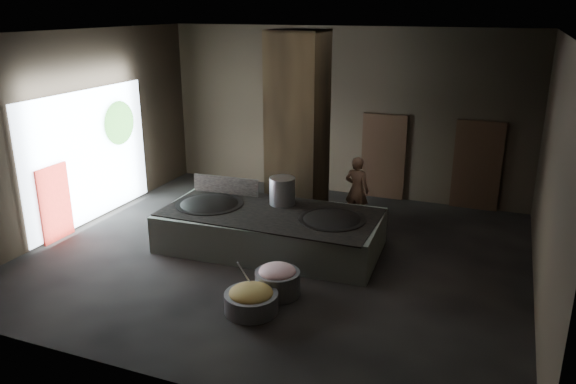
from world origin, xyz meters
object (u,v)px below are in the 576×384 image
at_px(meat_basin, 277,283).
at_px(stock_pot, 282,191).
at_px(wok_left, 209,207).
at_px(wok_right, 332,223).
at_px(cook, 357,190).
at_px(hearth_platform, 271,230).
at_px(veg_basin, 251,302).

bearing_deg(meat_basin, stock_pot, 110.25).
relative_size(wok_left, wok_right, 1.07).
bearing_deg(cook, hearth_platform, 66.78).
distance_m(wok_right, veg_basin, 2.76).
bearing_deg(wok_right, stock_pot, 158.96).
height_order(wok_left, cook, cook).
bearing_deg(wok_left, cook, 38.85).
bearing_deg(veg_basin, hearth_platform, 106.31).
height_order(cook, meat_basin, cook).
relative_size(hearth_platform, stock_pot, 7.67).
relative_size(wok_right, veg_basin, 1.47).
height_order(hearth_platform, cook, cook).
bearing_deg(cook, wok_right, 98.94).
bearing_deg(cook, veg_basin, 91.19).
bearing_deg(veg_basin, cook, 83.33).
relative_size(hearth_platform, veg_basin, 5.01).
bearing_deg(stock_pot, veg_basin, -77.31).
relative_size(wok_left, cook, 0.90).
bearing_deg(wok_right, hearth_platform, -177.88).
xyz_separation_m(wok_left, meat_basin, (2.39, -1.81, -0.53)).
distance_m(wok_left, meat_basin, 3.04).
height_order(cook, veg_basin, cook).
distance_m(stock_pot, veg_basin, 3.35).
bearing_deg(cook, meat_basin, 92.59).
bearing_deg(cook, stock_pot, 60.04).
xyz_separation_m(wok_right, stock_pot, (-1.30, 0.50, 0.38)).
relative_size(wok_right, meat_basin, 1.66).
bearing_deg(wok_right, veg_basin, -102.78).
bearing_deg(veg_basin, wok_right, 77.22).
xyz_separation_m(stock_pot, veg_basin, (0.70, -3.13, -0.96)).
distance_m(hearth_platform, veg_basin, 2.70).
bearing_deg(wok_right, cook, 91.08).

